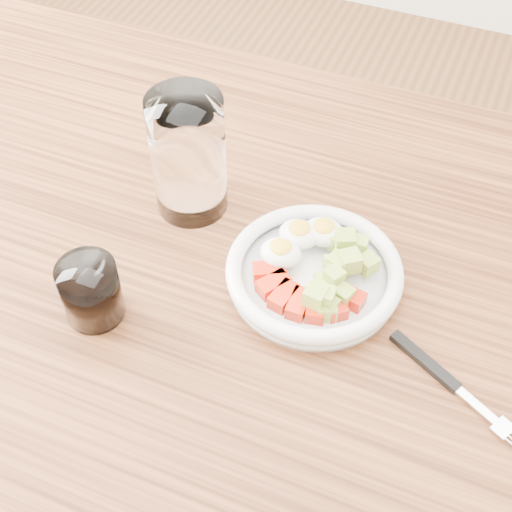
% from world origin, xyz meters
% --- Properties ---
extents(dining_table, '(1.50, 0.90, 0.77)m').
position_xyz_m(dining_table, '(0.00, 0.00, 0.67)').
color(dining_table, brown).
rests_on(dining_table, ground).
extents(bowl, '(0.22, 0.22, 0.06)m').
position_xyz_m(bowl, '(0.06, 0.02, 0.79)').
color(bowl, white).
rests_on(bowl, dining_table).
extents(fork, '(0.18, 0.10, 0.01)m').
position_xyz_m(fork, '(0.24, -0.05, 0.77)').
color(fork, black).
rests_on(fork, dining_table).
extents(water_glass, '(0.10, 0.10, 0.17)m').
position_xyz_m(water_glass, '(-0.14, 0.09, 0.86)').
color(water_glass, white).
rests_on(water_glass, dining_table).
extents(coffee_glass, '(0.07, 0.07, 0.08)m').
position_xyz_m(coffee_glass, '(-0.16, -0.12, 0.81)').
color(coffee_glass, white).
rests_on(coffee_glass, dining_table).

